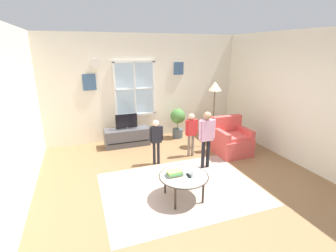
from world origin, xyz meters
TOP-DOWN VIEW (x-y plane):
  - ground_plane at (0.00, 0.00)m, footprint 5.88×6.06m
  - back_wall at (-0.01, 2.79)m, footprint 5.28×0.17m
  - side_wall_left at (-2.70, 0.00)m, footprint 0.12×5.46m
  - side_wall_right at (2.70, 0.00)m, footprint 0.12×5.46m
  - area_rug at (-0.15, -0.16)m, footprint 2.77×2.10m
  - tv_stand at (-0.64, 2.24)m, footprint 1.15×0.43m
  - television at (-0.64, 2.24)m, footprint 0.55×0.08m
  - armchair at (1.60, 0.89)m, footprint 0.76×0.74m
  - coffee_table at (-0.22, -0.45)m, footprint 0.83×0.83m
  - book_stack at (-0.36, -0.40)m, footprint 0.28×0.17m
  - cup at (-0.10, -0.51)m, footprint 0.08×0.08m
  - remote_near_books at (-0.25, -0.30)m, footprint 0.06×0.14m
  - remote_near_cup at (-0.16, -0.50)m, footprint 0.05×0.14m
  - person_black_shirt at (-0.26, 0.94)m, footprint 0.30×0.14m
  - person_red_shirt at (0.62, 1.07)m, footprint 0.31×0.14m
  - person_pink_shirt at (0.66, 0.43)m, footprint 0.37×0.17m
  - potted_plant_by_window at (0.81, 2.36)m, footprint 0.42×0.42m
  - floor_lamp at (1.42, 1.48)m, footprint 0.32×0.32m

SIDE VIEW (x-z plane):
  - ground_plane at x=0.00m, z-range -0.02..0.00m
  - area_rug at x=-0.15m, z-range 0.00..0.01m
  - tv_stand at x=-0.64m, z-range 0.00..0.45m
  - armchair at x=1.60m, z-range -0.11..0.76m
  - coffee_table at x=-0.22m, z-range 0.19..0.62m
  - remote_near_books at x=-0.25m, z-range 0.43..0.45m
  - remote_near_cup at x=-0.16m, z-range 0.43..0.45m
  - book_stack at x=-0.36m, z-range 0.43..0.52m
  - cup at x=-0.10m, z-range 0.43..0.53m
  - potted_plant_by_window at x=0.81m, z-range 0.09..0.93m
  - person_black_shirt at x=-0.26m, z-range 0.13..1.13m
  - person_red_shirt at x=0.62m, z-range 0.13..1.16m
  - television at x=-0.64m, z-range 0.46..0.85m
  - person_pink_shirt at x=0.66m, z-range 0.16..1.38m
  - floor_lamp at x=1.42m, z-range 0.56..2.22m
  - side_wall_left at x=-2.70m, z-range 0.00..2.81m
  - side_wall_right at x=2.70m, z-range 0.00..2.81m
  - back_wall at x=-0.01m, z-range 0.00..2.81m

